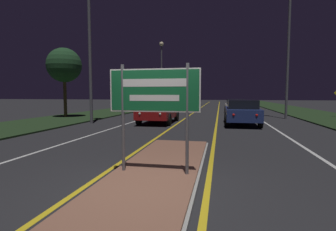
{
  "coord_description": "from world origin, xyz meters",
  "views": [
    {
      "loc": [
        1.39,
        -4.71,
        1.8
      ],
      "look_at": [
        0.0,
        2.25,
        1.23
      ],
      "focal_mm": 28.0,
      "sensor_mm": 36.0,
      "label": 1
    }
  ],
  "objects_px": {
    "car_receding_0": "(242,112)",
    "car_approaching_1": "(187,103)",
    "streetlight_left_near": "(89,13)",
    "streetlight_right_near": "(289,19)",
    "car_receding_1": "(236,106)",
    "car_approaching_0": "(159,110)",
    "highway_sign": "(154,96)",
    "streetlight_left_far": "(162,62)"
  },
  "relations": [
    {
      "from": "highway_sign",
      "to": "car_approaching_1",
      "type": "height_order",
      "value": "highway_sign"
    },
    {
      "from": "streetlight_left_far",
      "to": "car_approaching_1",
      "type": "xyz_separation_m",
      "value": [
        3.96,
        -3.64,
        -5.4
      ]
    },
    {
      "from": "car_receding_0",
      "to": "car_approaching_0",
      "type": "xyz_separation_m",
      "value": [
        -5.04,
        0.14,
        0.02
      ]
    },
    {
      "from": "streetlight_right_near",
      "to": "car_approaching_0",
      "type": "height_order",
      "value": "streetlight_right_near"
    },
    {
      "from": "highway_sign",
      "to": "streetlight_left_far",
      "type": "relative_size",
      "value": 0.26
    },
    {
      "from": "car_approaching_1",
      "to": "car_receding_1",
      "type": "bearing_deg",
      "value": -52.07
    },
    {
      "from": "car_receding_0",
      "to": "streetlight_left_near",
      "type": "bearing_deg",
      "value": -173.13
    },
    {
      "from": "streetlight_right_near",
      "to": "car_approaching_1",
      "type": "xyz_separation_m",
      "value": [
        -8.79,
        11.29,
        -6.38
      ]
    },
    {
      "from": "highway_sign",
      "to": "streetlight_left_far",
      "type": "distance_m",
      "value": 31.03
    },
    {
      "from": "streetlight_left_far",
      "to": "streetlight_right_near",
      "type": "height_order",
      "value": "streetlight_right_near"
    },
    {
      "from": "streetlight_left_far",
      "to": "car_approaching_1",
      "type": "height_order",
      "value": "streetlight_left_far"
    },
    {
      "from": "car_receding_1",
      "to": "streetlight_left_far",
      "type": "bearing_deg",
      "value": 131.54
    },
    {
      "from": "highway_sign",
      "to": "car_approaching_0",
      "type": "bearing_deg",
      "value": 102.68
    },
    {
      "from": "car_receding_1",
      "to": "car_approaching_1",
      "type": "distance_m",
      "value": 8.81
    },
    {
      "from": "highway_sign",
      "to": "car_receding_1",
      "type": "xyz_separation_m",
      "value": [
        2.77,
        19.41,
        -1.05
      ]
    },
    {
      "from": "car_approaching_0",
      "to": "car_receding_1",
      "type": "bearing_deg",
      "value": 59.46
    },
    {
      "from": "streetlight_right_near",
      "to": "car_receding_1",
      "type": "relative_size",
      "value": 2.53
    },
    {
      "from": "streetlight_left_far",
      "to": "car_receding_1",
      "type": "distance_m",
      "value": 15.15
    },
    {
      "from": "streetlight_left_near",
      "to": "car_approaching_1",
      "type": "xyz_separation_m",
      "value": [
        3.77,
        16.93,
        -5.93
      ]
    },
    {
      "from": "car_receding_1",
      "to": "car_approaching_1",
      "type": "xyz_separation_m",
      "value": [
        -5.42,
        6.95,
        0.04
      ]
    },
    {
      "from": "car_receding_0",
      "to": "car_approaching_1",
      "type": "bearing_deg",
      "value": 108.47
    },
    {
      "from": "streetlight_left_near",
      "to": "car_receding_1",
      "type": "distance_m",
      "value": 14.82
    },
    {
      "from": "streetlight_left_far",
      "to": "car_receding_1",
      "type": "height_order",
      "value": "streetlight_left_far"
    },
    {
      "from": "highway_sign",
      "to": "streetlight_left_near",
      "type": "height_order",
      "value": "streetlight_left_near"
    },
    {
      "from": "streetlight_left_far",
      "to": "car_receding_0",
      "type": "bearing_deg",
      "value": -64.59
    },
    {
      "from": "streetlight_right_near",
      "to": "car_approaching_1",
      "type": "bearing_deg",
      "value": 127.88
    },
    {
      "from": "car_approaching_1",
      "to": "streetlight_right_near",
      "type": "bearing_deg",
      "value": -52.12
    },
    {
      "from": "car_receding_1",
      "to": "car_approaching_0",
      "type": "bearing_deg",
      "value": -120.54
    },
    {
      "from": "streetlight_left_near",
      "to": "streetlight_right_near",
      "type": "distance_m",
      "value": 13.77
    },
    {
      "from": "streetlight_left_far",
      "to": "car_approaching_1",
      "type": "bearing_deg",
      "value": -42.55
    },
    {
      "from": "highway_sign",
      "to": "streetlight_left_far",
      "type": "xyz_separation_m",
      "value": [
        -6.61,
        30.0,
        4.39
      ]
    },
    {
      "from": "streetlight_left_far",
      "to": "car_receding_1",
      "type": "bearing_deg",
      "value": -48.46
    },
    {
      "from": "streetlight_left_near",
      "to": "car_approaching_0",
      "type": "xyz_separation_m",
      "value": [
        4.02,
        1.23,
        -5.89
      ]
    },
    {
      "from": "streetlight_right_near",
      "to": "car_receding_1",
      "type": "bearing_deg",
      "value": 127.81
    },
    {
      "from": "car_receding_1",
      "to": "car_approaching_0",
      "type": "relative_size",
      "value": 0.94
    },
    {
      "from": "car_receding_0",
      "to": "car_receding_1",
      "type": "xyz_separation_m",
      "value": [
        0.12,
        8.89,
        -0.06
      ]
    },
    {
      "from": "car_approaching_1",
      "to": "streetlight_left_near",
      "type": "bearing_deg",
      "value": -102.54
    },
    {
      "from": "streetlight_right_near",
      "to": "car_receding_0",
      "type": "relative_size",
      "value": 2.4
    },
    {
      "from": "highway_sign",
      "to": "car_receding_0",
      "type": "xyz_separation_m",
      "value": [
        2.64,
        10.52,
        -0.99
      ]
    },
    {
      "from": "car_approaching_0",
      "to": "car_approaching_1",
      "type": "distance_m",
      "value": 15.7
    },
    {
      "from": "highway_sign",
      "to": "car_approaching_1",
      "type": "xyz_separation_m",
      "value": [
        -2.65,
        26.36,
        -1.01
      ]
    },
    {
      "from": "streetlight_left_near",
      "to": "streetlight_right_near",
      "type": "xyz_separation_m",
      "value": [
        12.55,
        5.64,
        0.46
      ]
    }
  ]
}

